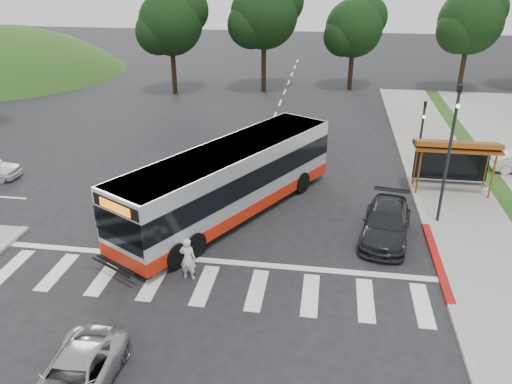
% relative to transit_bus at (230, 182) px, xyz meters
% --- Properties ---
extents(ground, '(140.00, 140.00, 0.00)m').
position_rel_transit_bus_xyz_m(ground, '(0.16, -0.95, -1.68)').
color(ground, black).
rests_on(ground, ground).
extents(sidewalk_east, '(4.00, 40.00, 0.12)m').
position_rel_transit_bus_xyz_m(sidewalk_east, '(11.16, 7.05, -1.62)').
color(sidewalk_east, gray).
rests_on(sidewalk_east, ground).
extents(curb_east, '(0.30, 40.00, 0.15)m').
position_rel_transit_bus_xyz_m(curb_east, '(9.16, 7.05, -1.60)').
color(curb_east, '#9E9991').
rests_on(curb_east, ground).
extents(curb_east_red, '(0.32, 6.00, 0.15)m').
position_rel_transit_bus_xyz_m(curb_east_red, '(9.16, -2.95, -1.60)').
color(curb_east_red, maroon).
rests_on(curb_east_red, ground).
extents(crosswalk_ladder, '(18.00, 2.60, 0.01)m').
position_rel_transit_bus_xyz_m(crosswalk_ladder, '(0.16, -5.95, -1.67)').
color(crosswalk_ladder, silver).
rests_on(crosswalk_ladder, ground).
extents(bus_shelter, '(4.20, 1.60, 2.86)m').
position_rel_transit_bus_xyz_m(bus_shelter, '(10.96, 4.15, 0.67)').
color(bus_shelter, brown).
rests_on(bus_shelter, sidewalk_east).
extents(traffic_signal_ne_tall, '(0.18, 0.37, 6.50)m').
position_rel_transit_bus_xyz_m(traffic_signal_ne_tall, '(9.76, 0.54, 2.20)').
color(traffic_signal_ne_tall, black).
rests_on(traffic_signal_ne_tall, ground).
extents(traffic_signal_ne_short, '(0.18, 0.37, 4.00)m').
position_rel_transit_bus_xyz_m(traffic_signal_ne_short, '(9.76, 7.54, 0.80)').
color(traffic_signal_ne_short, black).
rests_on(traffic_signal_ne_short, ground).
extents(tree_ne_a, '(6.16, 5.74, 9.30)m').
position_rel_transit_bus_xyz_m(tree_ne_a, '(16.23, 27.11, 4.71)').
color(tree_ne_a, black).
rests_on(tree_ne_a, parking_lot).
extents(tree_north_a, '(6.60, 6.15, 10.17)m').
position_rel_transit_bus_xyz_m(tree_north_a, '(-1.76, 25.12, 5.24)').
color(tree_north_a, black).
rests_on(tree_north_a, ground).
extents(tree_north_b, '(5.72, 5.33, 8.43)m').
position_rel_transit_bus_xyz_m(tree_north_b, '(6.23, 27.11, 3.98)').
color(tree_north_b, black).
rests_on(tree_north_b, ground).
extents(tree_north_c, '(6.16, 5.74, 9.30)m').
position_rel_transit_bus_xyz_m(tree_north_c, '(-9.77, 23.11, 4.61)').
color(tree_north_c, black).
rests_on(tree_north_c, ground).
extents(transit_bus, '(8.80, 12.73, 3.36)m').
position_rel_transit_bus_xyz_m(transit_bus, '(0.00, 0.00, 0.00)').
color(transit_bus, silver).
rests_on(transit_bus, ground).
extents(pedestrian, '(0.67, 0.47, 1.76)m').
position_rel_transit_bus_xyz_m(pedestrian, '(-0.57, -5.56, -0.80)').
color(pedestrian, silver).
rests_on(pedestrian, ground).
extents(dark_sedan, '(2.77, 5.11, 1.41)m').
position_rel_transit_bus_xyz_m(dark_sedan, '(7.21, -1.17, -0.98)').
color(dark_sedan, black).
rests_on(dark_sedan, ground).
extents(silver_suv_south, '(2.07, 4.27, 1.17)m').
position_rel_transit_bus_xyz_m(silver_suv_south, '(-2.16, -11.62, -1.09)').
color(silver_suv_south, '#AAACAF').
rests_on(silver_suv_south, ground).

